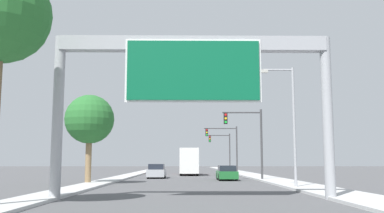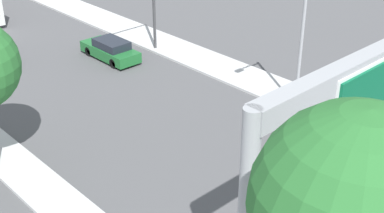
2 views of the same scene
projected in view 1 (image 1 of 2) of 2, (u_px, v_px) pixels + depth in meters
sidewalk_right at (242, 173)px, 61.66m from camera, size 3.00×120.00×0.15m
median_strip_left at (138, 173)px, 61.48m from camera, size 2.00×120.00×0.15m
sign_gantry at (193, 73)px, 20.55m from camera, size 13.41×0.73×7.81m
car_far_center at (227, 173)px, 40.59m from camera, size 1.75×4.60×1.38m
car_near_right at (157, 171)px, 45.48m from camera, size 1.81×4.79×1.49m
truck_box_primary at (189, 162)px, 55.20m from camera, size 2.34×8.86×3.40m
traffic_light_near_intersection at (250, 133)px, 40.36m from camera, size 3.77×0.32×6.68m
traffic_light_mid_block at (227, 142)px, 60.21m from camera, size 4.70×0.32×6.69m
traffic_light_far_intersection at (223, 146)px, 70.09m from camera, size 3.65×0.32×6.30m
palm_tree_foreground at (1, 15)px, 17.17m from camera, size 3.99×3.99×9.68m
palm_tree_background at (90, 120)px, 34.01m from camera, size 3.89×3.89×7.06m
street_lamp_right at (290, 116)px, 28.50m from camera, size 2.37×0.28×8.07m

